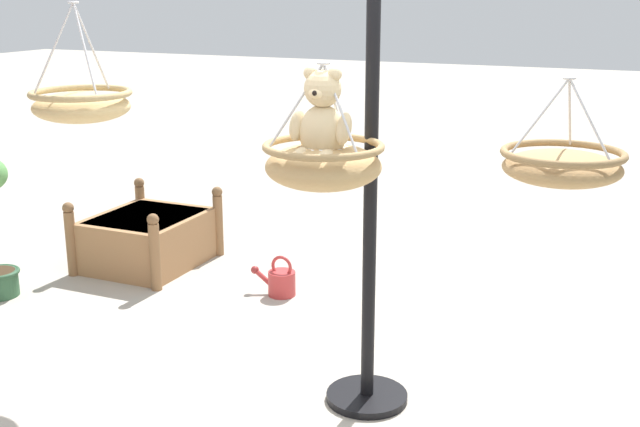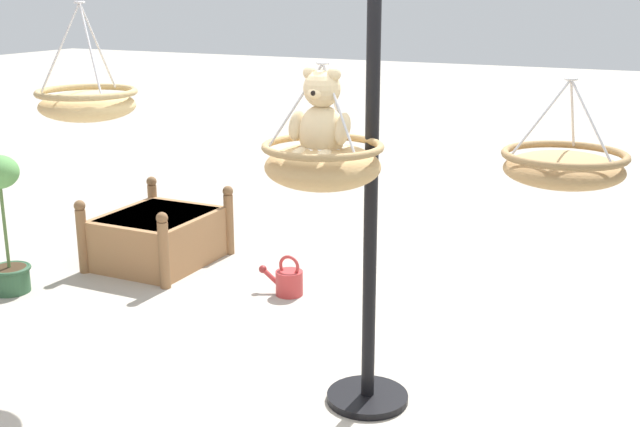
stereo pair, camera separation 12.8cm
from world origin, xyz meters
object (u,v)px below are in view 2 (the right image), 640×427
at_px(display_pole_central, 370,253).
at_px(hanging_basket_with_teddy, 323,163).
at_px(hanging_basket_right_low, 87,103).
at_px(hanging_basket_left_high, 564,167).
at_px(teddy_bear, 321,122).
at_px(wooden_planter_box, 158,236).
at_px(potted_plant_trailing_ivy, 4,224).
at_px(watering_can, 288,281).

xyz_separation_m(display_pole_central, hanging_basket_with_teddy, (0.15, 0.25, 0.51)).
bearing_deg(hanging_basket_right_low, hanging_basket_left_high, -171.12).
height_order(hanging_basket_with_teddy, hanging_basket_right_low, hanging_basket_right_low).
bearing_deg(hanging_basket_with_teddy, hanging_basket_right_low, -2.92).
xyz_separation_m(display_pole_central, hanging_basket_left_high, (-0.89, -0.22, 0.50)).
xyz_separation_m(teddy_bear, hanging_basket_right_low, (1.49, -0.10, -0.01)).
distance_m(display_pole_central, wooden_planter_box, 2.83).
height_order(hanging_basket_left_high, hanging_basket_right_low, hanging_basket_right_low).
height_order(teddy_bear, hanging_basket_left_high, teddy_bear).
bearing_deg(display_pole_central, potted_plant_trailing_ivy, -6.85).
height_order(hanging_basket_left_high, wooden_planter_box, hanging_basket_left_high).
xyz_separation_m(hanging_basket_with_teddy, potted_plant_trailing_ivy, (2.83, -0.61, -0.83)).
xyz_separation_m(hanging_basket_with_teddy, teddy_bear, (-0.00, 0.02, 0.20)).
height_order(display_pole_central, hanging_basket_with_teddy, display_pole_central).
distance_m(hanging_basket_left_high, wooden_planter_box, 3.66).
bearing_deg(hanging_basket_with_teddy, hanging_basket_left_high, -155.63).
xyz_separation_m(display_pole_central, hanging_basket_right_low, (1.64, 0.17, 0.70)).
bearing_deg(hanging_basket_with_teddy, teddy_bear, 90.00).
relative_size(hanging_basket_with_teddy, hanging_basket_left_high, 1.02).
distance_m(hanging_basket_right_low, watering_can, 2.05).
bearing_deg(hanging_basket_right_low, wooden_planter_box, -63.94).
bearing_deg(hanging_basket_right_low, hanging_basket_with_teddy, 177.08).
bearing_deg(watering_can, teddy_bear, 123.45).
height_order(hanging_basket_right_low, wooden_planter_box, hanging_basket_right_low).
bearing_deg(hanging_basket_left_high, hanging_basket_right_low, 8.88).
xyz_separation_m(teddy_bear, wooden_planter_box, (2.25, -1.64, -1.32)).
distance_m(display_pole_central, teddy_bear, 0.77).
height_order(teddy_bear, potted_plant_trailing_ivy, teddy_bear).
height_order(display_pole_central, watering_can, display_pole_central).
distance_m(display_pole_central, hanging_basket_left_high, 1.05).
relative_size(display_pole_central, watering_can, 7.54).
bearing_deg(display_pole_central, teddy_bear, 61.16).
height_order(display_pole_central, potted_plant_trailing_ivy, display_pole_central).
height_order(teddy_bear, watering_can, teddy_bear).
height_order(hanging_basket_left_high, potted_plant_trailing_ivy, hanging_basket_left_high).
relative_size(hanging_basket_left_high, hanging_basket_right_low, 0.91).
relative_size(hanging_basket_with_teddy, potted_plant_trailing_ivy, 0.59).
bearing_deg(hanging_basket_right_low, potted_plant_trailing_ivy, -21.65).
distance_m(potted_plant_trailing_ivy, watering_can, 2.08).
relative_size(hanging_basket_right_low, wooden_planter_box, 0.66).
xyz_separation_m(hanging_basket_left_high, watering_can, (2.01, -0.97, -1.24)).
xyz_separation_m(teddy_bear, potted_plant_trailing_ivy, (2.83, -0.63, -1.03)).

